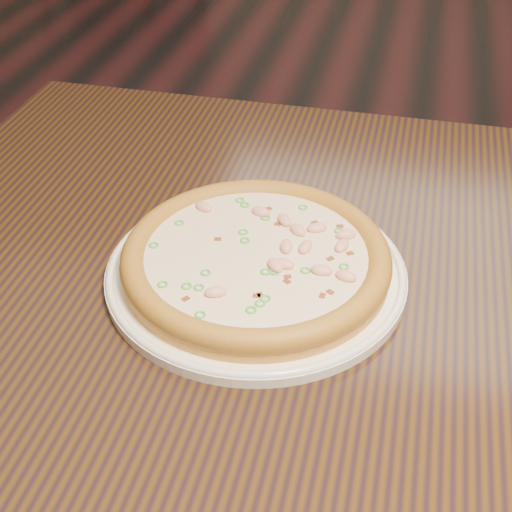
# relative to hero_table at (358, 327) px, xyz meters

# --- Properties ---
(ground) EXTENTS (9.00, 9.00, 0.00)m
(ground) POSITION_rel_hero_table_xyz_m (-0.18, 0.42, -0.65)
(ground) COLOR black
(hero_table) EXTENTS (1.20, 0.80, 0.75)m
(hero_table) POSITION_rel_hero_table_xyz_m (0.00, 0.00, 0.00)
(hero_table) COLOR black
(hero_table) RESTS_ON ground
(plate) EXTENTS (0.34, 0.34, 0.02)m
(plate) POSITION_rel_hero_table_xyz_m (-0.12, -0.05, 0.11)
(plate) COLOR white
(plate) RESTS_ON hero_table
(pizza) EXTENTS (0.30, 0.30, 0.03)m
(pizza) POSITION_rel_hero_table_xyz_m (-0.12, -0.05, 0.13)
(pizza) COLOR gold
(pizza) RESTS_ON plate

